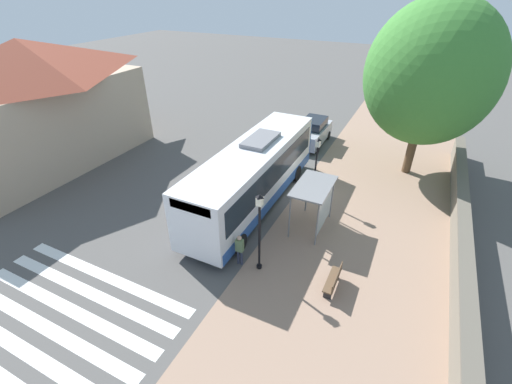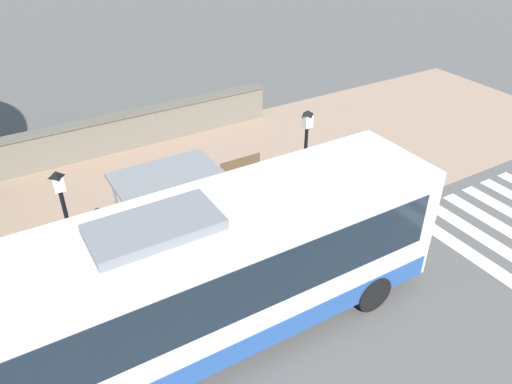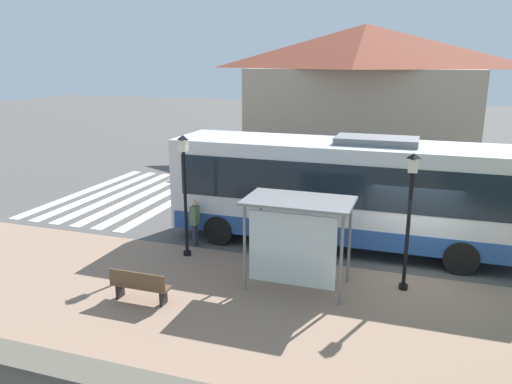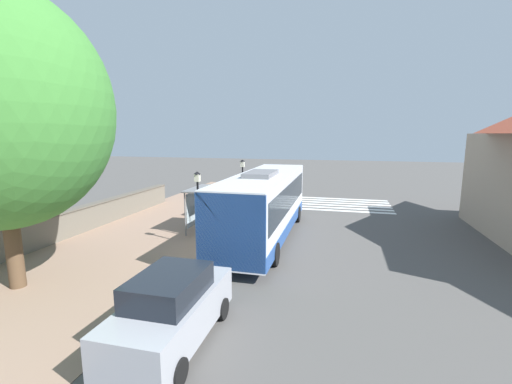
{
  "view_description": "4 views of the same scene",
  "coord_description": "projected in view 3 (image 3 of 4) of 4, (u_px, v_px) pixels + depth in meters",
  "views": [
    {
      "loc": [
        -5.47,
        16.82,
        10.85
      ],
      "look_at": [
        1.18,
        3.22,
        1.48
      ],
      "focal_mm": 24.0,
      "sensor_mm": 36.0,
      "label": 1
    },
    {
      "loc": [
        9.39,
        -0.93,
        9.24
      ],
      "look_at": [
        -0.98,
        5.28,
        1.55
      ],
      "focal_mm": 35.0,
      "sensor_mm": 36.0,
      "label": 2
    },
    {
      "loc": [
        -13.99,
        -0.05,
        6.02
      ],
      "look_at": [
        -0.79,
        4.43,
        2.31
      ],
      "focal_mm": 35.0,
      "sensor_mm": 36.0,
      "label": 3
    },
    {
      "loc": [
        5.67,
        -14.9,
        5.5
      ],
      "look_at": [
        1.35,
        2.25,
        2.5
      ],
      "focal_mm": 24.0,
      "sensor_mm": 36.0,
      "label": 4
    }
  ],
  "objects": [
    {
      "name": "pedestrian",
      "position": [
        195.0,
        219.0,
        16.44
      ],
      "size": [
        0.34,
        0.22,
        1.59
      ],
      "color": "#2D3347",
      "rests_on": "ground"
    },
    {
      "name": "bus_shelter",
      "position": [
        297.0,
        217.0,
        12.99
      ],
      "size": [
        1.67,
        2.84,
        2.49
      ],
      "color": "slate",
      "rests_on": "ground"
    },
    {
      "name": "crosswalk_stripes",
      "position": [
        130.0,
        195.0,
        22.83
      ],
      "size": [
        9.0,
        5.25,
        0.01
      ],
      "color": "silver",
      "rests_on": "ground"
    },
    {
      "name": "street_lamp_near",
      "position": [
        185.0,
        186.0,
        15.23
      ],
      "size": [
        0.28,
        0.28,
        3.85
      ],
      "color": "black",
      "rests_on": "ground"
    },
    {
      "name": "bus",
      "position": [
        347.0,
        190.0,
        16.23
      ],
      "size": [
        2.78,
        11.45,
        3.69
      ],
      "color": "silver",
      "rests_on": "ground"
    },
    {
      "name": "sidewalk_plaza",
      "position": [
        402.0,
        362.0,
        10.25
      ],
      "size": [
        9.0,
        44.0,
        0.02
      ],
      "color": "#937560",
      "rests_on": "ground"
    },
    {
      "name": "ground_plane",
      "position": [
        410.0,
        275.0,
        14.37
      ],
      "size": [
        120.0,
        120.0,
        0.0
      ],
      "primitive_type": "plane",
      "color": "#514F4C",
      "rests_on": "ground"
    },
    {
      "name": "background_building",
      "position": [
        363.0,
        92.0,
        29.68
      ],
      "size": [
        7.07,
        13.57,
        8.02
      ],
      "color": "tan",
      "rests_on": "ground"
    },
    {
      "name": "street_lamp_far",
      "position": [
        409.0,
        210.0,
        12.91
      ],
      "size": [
        0.28,
        0.28,
        3.75
      ],
      "color": "black",
      "rests_on": "ground"
    },
    {
      "name": "bench",
      "position": [
        140.0,
        285.0,
        12.65
      ],
      "size": [
        0.4,
        1.58,
        0.88
      ],
      "color": "brown",
      "rests_on": "ground"
    }
  ]
}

